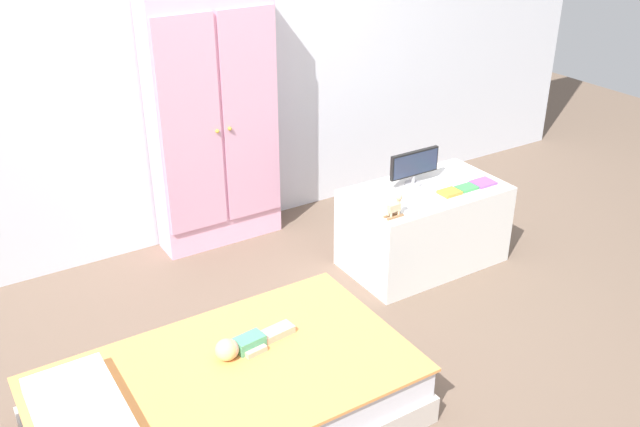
# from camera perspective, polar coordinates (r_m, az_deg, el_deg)

# --- Properties ---
(ground_plane) EXTENTS (10.00, 10.00, 0.02)m
(ground_plane) POSITION_cam_1_polar(r_m,az_deg,el_deg) (3.57, 1.03, -11.67)
(ground_plane) COLOR brown
(back_wall) EXTENTS (6.40, 0.05, 2.70)m
(back_wall) POSITION_cam_1_polar(r_m,az_deg,el_deg) (4.29, -10.73, 14.80)
(back_wall) COLOR silver
(back_wall) RESTS_ON ground_plane
(bed) EXTENTS (1.58, 0.92, 0.29)m
(bed) POSITION_cam_1_polar(r_m,az_deg,el_deg) (3.12, -7.47, -14.85)
(bed) COLOR beige
(bed) RESTS_ON ground_plane
(pillow) EXTENTS (0.32, 0.66, 0.07)m
(pillow) POSITION_cam_1_polar(r_m,az_deg,el_deg) (2.89, -18.69, -15.63)
(pillow) COLOR silver
(pillow) RESTS_ON bed
(doll) EXTENTS (0.39, 0.14, 0.10)m
(doll) POSITION_cam_1_polar(r_m,az_deg,el_deg) (3.11, -6.45, -10.58)
(doll) COLOR #4CA375
(doll) RESTS_ON bed
(wardrobe) EXTENTS (0.77, 0.26, 1.57)m
(wardrobe) POSITION_cam_1_polar(r_m,az_deg,el_deg) (4.31, -8.60, 7.28)
(wardrobe) COLOR #EFADCC
(wardrobe) RESTS_ON ground_plane
(tv_stand) EXTENTS (0.93, 0.54, 0.49)m
(tv_stand) POSITION_cam_1_polar(r_m,az_deg,el_deg) (4.25, 8.41, -1.03)
(tv_stand) COLOR silver
(tv_stand) RESTS_ON ground_plane
(tv_monitor) EXTENTS (0.34, 0.10, 0.21)m
(tv_monitor) POSITION_cam_1_polar(r_m,az_deg,el_deg) (4.14, 7.68, 3.93)
(tv_monitor) COLOR #99999E
(tv_monitor) RESTS_ON tv_stand
(rocking_horse_toy) EXTENTS (0.11, 0.04, 0.13)m
(rocking_horse_toy) POSITION_cam_1_polar(r_m,az_deg,el_deg) (3.77, 6.15, 0.59)
(rocking_horse_toy) COLOR #8E6642
(rocking_horse_toy) RESTS_ON tv_stand
(book_orange) EXTENTS (0.12, 0.10, 0.02)m
(book_orange) POSITION_cam_1_polar(r_m,az_deg,el_deg) (4.10, 10.48, 1.69)
(book_orange) COLOR orange
(book_orange) RESTS_ON tv_stand
(book_green) EXTENTS (0.12, 0.09, 0.01)m
(book_green) POSITION_cam_1_polar(r_m,az_deg,el_deg) (4.18, 11.81, 2.07)
(book_green) COLOR #429E51
(book_green) RESTS_ON tv_stand
(book_purple) EXTENTS (0.14, 0.11, 0.01)m
(book_purple) POSITION_cam_1_polar(r_m,az_deg,el_deg) (4.27, 13.10, 2.45)
(book_purple) COLOR #8E51B2
(book_purple) RESTS_ON tv_stand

